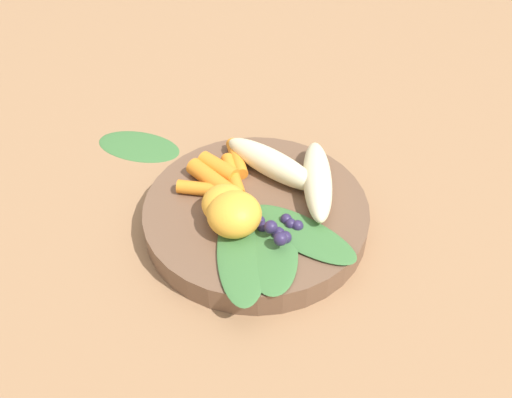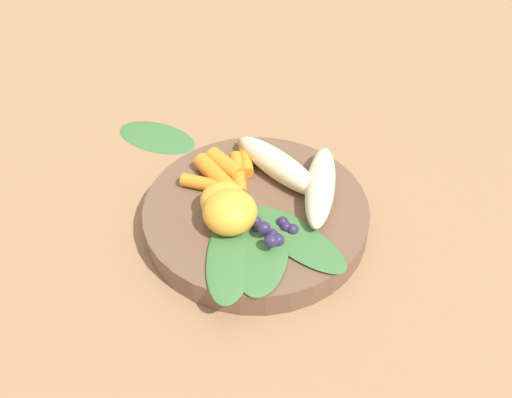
% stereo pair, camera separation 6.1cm
% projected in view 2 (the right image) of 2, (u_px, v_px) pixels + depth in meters
% --- Properties ---
extents(ground_plane, '(2.40, 2.40, 0.00)m').
position_uv_depth(ground_plane, '(256.00, 225.00, 0.64)').
color(ground_plane, '#99704C').
extents(bowl, '(0.24, 0.24, 0.03)m').
position_uv_depth(bowl, '(256.00, 216.00, 0.63)').
color(bowl, brown).
rests_on(bowl, ground_plane).
extents(banana_peeled_left, '(0.05, 0.13, 0.03)m').
position_uv_depth(banana_peeled_left, '(278.00, 165.00, 0.64)').
color(banana_peeled_left, beige).
rests_on(banana_peeled_left, bowl).
extents(banana_peeled_right, '(0.12, 0.09, 0.03)m').
position_uv_depth(banana_peeled_right, '(320.00, 186.00, 0.62)').
color(banana_peeled_right, beige).
rests_on(banana_peeled_right, bowl).
extents(orange_segment_near, '(0.06, 0.06, 0.04)m').
position_uv_depth(orange_segment_near, '(233.00, 214.00, 0.58)').
color(orange_segment_near, '#F4A833').
rests_on(orange_segment_near, bowl).
extents(orange_segment_far, '(0.05, 0.05, 0.04)m').
position_uv_depth(orange_segment_far, '(223.00, 201.00, 0.60)').
color(orange_segment_far, '#F4A833').
rests_on(orange_segment_far, bowl).
extents(carrot_front, '(0.05, 0.05, 0.01)m').
position_uv_depth(carrot_front, '(246.00, 157.00, 0.66)').
color(carrot_front, orange).
rests_on(carrot_front, bowl).
extents(carrot_mid_left, '(0.05, 0.06, 0.01)m').
position_uv_depth(carrot_mid_left, '(238.00, 174.00, 0.64)').
color(carrot_mid_left, orange).
rests_on(carrot_mid_left, bowl).
extents(carrot_mid_right, '(0.03, 0.05, 0.02)m').
position_uv_depth(carrot_mid_right, '(225.00, 165.00, 0.65)').
color(carrot_mid_right, orange).
rests_on(carrot_mid_right, bowl).
extents(carrot_rear, '(0.03, 0.07, 0.02)m').
position_uv_depth(carrot_rear, '(214.00, 177.00, 0.64)').
color(carrot_rear, orange).
rests_on(carrot_rear, bowl).
extents(carrot_small, '(0.04, 0.06, 0.01)m').
position_uv_depth(carrot_small, '(207.00, 184.00, 0.63)').
color(carrot_small, orange).
rests_on(carrot_small, bowl).
extents(blueberry_pile, '(0.05, 0.05, 0.02)m').
position_uv_depth(blueberry_pile, '(272.00, 232.00, 0.58)').
color(blueberry_pile, '#2D234C').
rests_on(blueberry_pile, bowl).
extents(kale_leaf_left, '(0.14, 0.12, 0.01)m').
position_uv_depth(kale_leaf_left, '(233.00, 250.00, 0.57)').
color(kale_leaf_left, '#3D7038').
rests_on(kale_leaf_left, bowl).
extents(kale_leaf_right, '(0.12, 0.11, 0.01)m').
position_uv_depth(kale_leaf_right, '(262.00, 252.00, 0.57)').
color(kale_leaf_right, '#3D7038').
rests_on(kale_leaf_right, bowl).
extents(kale_leaf_rear, '(0.05, 0.13, 0.01)m').
position_uv_depth(kale_leaf_rear, '(296.00, 238.00, 0.58)').
color(kale_leaf_rear, '#3D7038').
rests_on(kale_leaf_rear, bowl).
extents(kale_leaf_stray, '(0.08, 0.12, 0.01)m').
position_uv_depth(kale_leaf_stray, '(157.00, 136.00, 0.75)').
color(kale_leaf_stray, '#3D7038').
rests_on(kale_leaf_stray, ground_plane).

